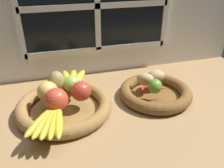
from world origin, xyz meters
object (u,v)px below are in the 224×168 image
at_px(lime_near, 155,86).
at_px(chili_pepper, 155,89).
at_px(apple_red_right, 81,91).
at_px(apple_golden_left, 48,92).
at_px(fruit_bowl_left, 64,106).
at_px(banana_bunch_back, 72,80).
at_px(potato_back, 156,76).
at_px(apple_red_front, 56,100).
at_px(apple_green_back, 72,84).
at_px(potato_oblong, 145,79).
at_px(banana_bunch_front, 50,120).
at_px(fruit_bowl_right, 155,92).
at_px(pear_brown, 57,82).

bearing_deg(lime_near, chili_pepper, 45.41).
distance_m(apple_red_right, chili_pepper, 0.28).
relative_size(apple_red_right, apple_golden_left, 0.98).
distance_m(fruit_bowl_left, banana_bunch_back, 0.13).
bearing_deg(potato_back, apple_red_front, -166.80).
bearing_deg(chili_pepper, apple_red_right, -176.30).
bearing_deg(potato_back, banana_bunch_back, 167.58).
bearing_deg(potato_back, apple_golden_left, -176.49).
height_order(fruit_bowl_left, apple_green_back, apple_green_back).
distance_m(apple_golden_left, potato_oblong, 0.37).
bearing_deg(chili_pepper, apple_golden_left, -179.41).
height_order(apple_red_right, banana_bunch_front, apple_red_right).
distance_m(fruit_bowl_right, pear_brown, 0.38).
bearing_deg(banana_bunch_front, lime_near, 12.38).
height_order(apple_red_right, lime_near, apple_red_right).
bearing_deg(apple_red_right, chili_pepper, -3.67).
height_order(apple_green_back, chili_pepper, apple_green_back).
bearing_deg(apple_golden_left, apple_red_front, -70.04).
bearing_deg(pear_brown, apple_red_right, -45.18).
xyz_separation_m(apple_red_front, banana_bunch_back, (0.07, 0.17, -0.02)).
distance_m(fruit_bowl_right, potato_oblong, 0.07).
bearing_deg(fruit_bowl_right, banana_bunch_front, -163.39).
height_order(pear_brown, chili_pepper, pear_brown).
bearing_deg(potato_oblong, banana_bunch_back, 162.26).
bearing_deg(apple_green_back, apple_red_front, -121.68).
height_order(potato_back, lime_near, lime_near).
height_order(fruit_bowl_left, banana_bunch_back, banana_bunch_back).
bearing_deg(apple_golden_left, fruit_bowl_right, -2.32).
bearing_deg(apple_red_front, fruit_bowl_right, 7.68).
bearing_deg(apple_golden_left, banana_bunch_front, -90.08).
bearing_deg(fruit_bowl_right, potato_oblong, 142.13).
xyz_separation_m(fruit_bowl_right, pear_brown, (-0.37, 0.07, 0.07)).
distance_m(fruit_bowl_right, banana_bunch_front, 0.42).
height_order(apple_red_right, pear_brown, pear_brown).
bearing_deg(fruit_bowl_left, potato_oblong, 4.81).
xyz_separation_m(banana_bunch_front, potato_oblong, (0.37, 0.15, 0.01)).
bearing_deg(fruit_bowl_left, fruit_bowl_right, -0.00).
relative_size(fruit_bowl_left, banana_bunch_back, 1.83).
xyz_separation_m(apple_red_front, banana_bunch_front, (-0.02, -0.07, -0.02)).
bearing_deg(potato_oblong, apple_green_back, 175.00).
distance_m(apple_golden_left, potato_back, 0.42).
bearing_deg(potato_oblong, lime_near, -81.35).
relative_size(apple_red_front, chili_pepper, 0.72).
bearing_deg(banana_bunch_front, chili_pepper, 13.22).
relative_size(pear_brown, chili_pepper, 0.78).
bearing_deg(banana_bunch_back, potato_oblong, -17.74).
height_order(banana_bunch_front, chili_pepper, banana_bunch_front).
bearing_deg(pear_brown, lime_near, -16.60).
relative_size(apple_red_right, banana_bunch_front, 0.38).
xyz_separation_m(apple_golden_left, potato_oblong, (0.37, 0.01, -0.01)).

